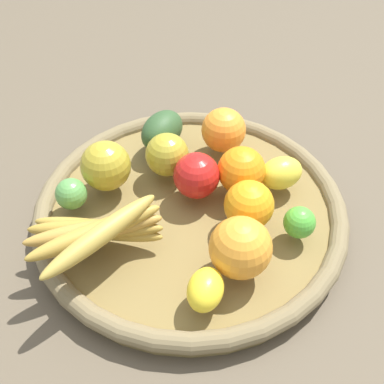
{
  "coord_description": "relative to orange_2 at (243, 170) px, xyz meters",
  "views": [
    {
      "loc": [
        -0.5,
        0.0,
        0.56
      ],
      "look_at": [
        0.0,
        0.0,
        0.06
      ],
      "focal_mm": 45.93,
      "sensor_mm": 36.0,
      "label": 1
    }
  ],
  "objects": [
    {
      "name": "orange_1",
      "position": [
        -0.07,
        -0.01,
        -0.0
      ],
      "size": [
        0.09,
        0.09,
        0.07
      ],
      "primitive_type": "sphere",
      "rotation": [
        0.0,
        0.0,
        5.17
      ],
      "color": "orange",
      "rests_on": "basket"
    },
    {
      "name": "basket",
      "position": [
        -0.03,
        0.08,
        -0.06
      ],
      "size": [
        0.47,
        0.47,
        0.04
      ],
      "color": "olive",
      "rests_on": "ground_plane"
    },
    {
      "name": "orange_2",
      "position": [
        0.0,
        0.0,
        0.0
      ],
      "size": [
        0.1,
        0.1,
        0.07
      ],
      "primitive_type": "sphere",
      "rotation": [
        0.0,
        0.0,
        5.77
      ],
      "color": "orange",
      "rests_on": "basket"
    },
    {
      "name": "apple_1",
      "position": [
        0.01,
        0.2,
        0.0
      ],
      "size": [
        0.11,
        0.11,
        0.08
      ],
      "primitive_type": "sphere",
      "rotation": [
        0.0,
        0.0,
        0.94
      ],
      "color": "#A89528",
      "rests_on": "basket"
    },
    {
      "name": "lime_1",
      "position": [
        -0.03,
        0.25,
        -0.01
      ],
      "size": [
        0.05,
        0.05,
        0.05
      ],
      "primitive_type": "sphere",
      "rotation": [
        0.0,
        0.0,
        1.56
      ],
      "color": "#539446",
      "rests_on": "basket"
    },
    {
      "name": "apple_2",
      "position": [
        0.04,
        0.11,
        -0.0
      ],
      "size": [
        0.09,
        0.09,
        0.07
      ],
      "primitive_type": "sphere",
      "rotation": [
        0.0,
        0.0,
        0.46
      ],
      "color": "#A39429",
      "rests_on": "basket"
    },
    {
      "name": "lemon_0",
      "position": [
        0.01,
        -0.06,
        -0.01
      ],
      "size": [
        0.07,
        0.08,
        0.05
      ],
      "primitive_type": "ellipsoid",
      "rotation": [
        0.0,
        0.0,
        5.11
      ],
      "color": "yellow",
      "rests_on": "basket"
    },
    {
      "name": "orange_3",
      "position": [
        -0.15,
        0.01,
        0.0
      ],
      "size": [
        0.11,
        0.11,
        0.08
      ],
      "primitive_type": "sphere",
      "rotation": [
        0.0,
        0.0,
        5.1
      ],
      "color": "orange",
      "rests_on": "basket"
    },
    {
      "name": "ground_plane",
      "position": [
        -0.03,
        0.08,
        -0.08
      ],
      "size": [
        2.4,
        2.4,
        0.0
      ],
      "primitive_type": "plane",
      "color": "brown",
      "rests_on": "ground"
    },
    {
      "name": "orange_0",
      "position": [
        0.1,
        0.02,
        0.0
      ],
      "size": [
        0.09,
        0.09,
        0.07
      ],
      "primitive_type": "sphere",
      "rotation": [
        0.0,
        0.0,
        4.45
      ],
      "color": "orange",
      "rests_on": "basket"
    },
    {
      "name": "apple_0",
      "position": [
        -0.01,
        0.07,
        -0.0
      ],
      "size": [
        0.09,
        0.09,
        0.07
      ],
      "primitive_type": "sphere",
      "rotation": [
        0.0,
        0.0,
        2.67
      ],
      "color": "red",
      "rests_on": "basket"
    },
    {
      "name": "avocado",
      "position": [
        0.1,
        0.12,
        -0.01
      ],
      "size": [
        0.1,
        0.09,
        0.06
      ],
      "primitive_type": "ellipsoid",
      "rotation": [
        0.0,
        0.0,
        5.74
      ],
      "color": "#2E4D28",
      "rests_on": "basket"
    },
    {
      "name": "lemon_1",
      "position": [
        -0.2,
        0.06,
        -0.01
      ],
      "size": [
        0.07,
        0.06,
        0.04
      ],
      "primitive_type": "ellipsoid",
      "rotation": [
        0.0,
        0.0,
        6.0
      ],
      "color": "yellow",
      "rests_on": "basket"
    },
    {
      "name": "lime_0",
      "position": [
        -0.09,
        -0.07,
        -0.01
      ],
      "size": [
        0.05,
        0.05,
        0.04
      ],
      "primitive_type": "sphere",
      "rotation": [
        0.0,
        0.0,
        1.75
      ],
      "color": "green",
      "rests_on": "basket"
    },
    {
      "name": "banana_bunch",
      "position": [
        -0.12,
        0.2,
        0.0
      ],
      "size": [
        0.15,
        0.18,
        0.07
      ],
      "color": "#AC8834",
      "rests_on": "basket"
    }
  ]
}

